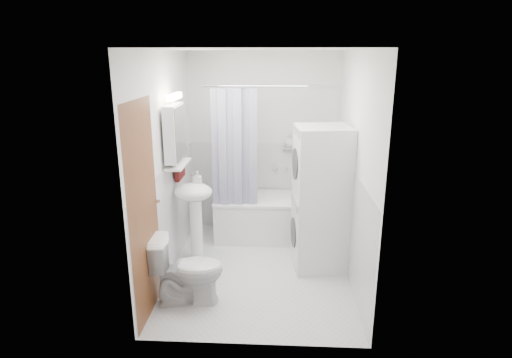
# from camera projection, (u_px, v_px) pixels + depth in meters

# --- Properties ---
(floor) EXTENTS (2.60, 2.60, 0.00)m
(floor) POSITION_uv_depth(u_px,v_px,m) (259.00, 270.00, 4.86)
(floor) COLOR silver
(floor) RESTS_ON ground
(room_walls) EXTENTS (2.60, 2.60, 2.60)m
(room_walls) POSITION_uv_depth(u_px,v_px,m) (259.00, 141.00, 4.44)
(room_walls) COLOR white
(room_walls) RESTS_ON ground
(wainscot) EXTENTS (1.98, 2.58, 2.58)m
(wainscot) POSITION_uv_depth(u_px,v_px,m) (260.00, 211.00, 4.97)
(wainscot) COLOR white
(wainscot) RESTS_ON ground
(door) EXTENTS (0.05, 2.00, 2.00)m
(door) POSITION_uv_depth(u_px,v_px,m) (157.00, 201.00, 4.10)
(door) COLOR brown
(door) RESTS_ON ground
(bathtub) EXTENTS (1.45, 0.69, 0.56)m
(bathtub) POSITION_uv_depth(u_px,v_px,m) (271.00, 215.00, 5.65)
(bathtub) COLOR white
(bathtub) RESTS_ON ground
(tub_spout) EXTENTS (0.04, 0.12, 0.04)m
(tub_spout) POSITION_uv_depth(u_px,v_px,m) (286.00, 168.00, 5.79)
(tub_spout) COLOR silver
(tub_spout) RESTS_ON room_walls
(curtain_rod) EXTENTS (1.63, 0.02, 0.02)m
(curtain_rod) POSITION_uv_depth(u_px,v_px,m) (272.00, 86.00, 4.90)
(curtain_rod) COLOR silver
(curtain_rod) RESTS_ON room_walls
(shower_curtain) EXTENTS (0.55, 0.02, 1.45)m
(shower_curtain) POSITION_uv_depth(u_px,v_px,m) (234.00, 150.00, 5.13)
(shower_curtain) COLOR #131644
(shower_curtain) RESTS_ON curtain_rod
(sink) EXTENTS (0.44, 0.37, 1.04)m
(sink) POSITION_uv_depth(u_px,v_px,m) (194.00, 204.00, 4.90)
(sink) COLOR white
(sink) RESTS_ON ground
(medicine_cabinet) EXTENTS (0.13, 0.50, 0.71)m
(medicine_cabinet) POSITION_uv_depth(u_px,v_px,m) (175.00, 131.00, 4.56)
(medicine_cabinet) COLOR white
(medicine_cabinet) RESTS_ON room_walls
(shelf) EXTENTS (0.18, 0.54, 0.02)m
(shelf) POSITION_uv_depth(u_px,v_px,m) (178.00, 164.00, 4.66)
(shelf) COLOR silver
(shelf) RESTS_ON room_walls
(shower_caddy) EXTENTS (0.22, 0.06, 0.02)m
(shower_caddy) POSITION_uv_depth(u_px,v_px,m) (291.00, 148.00, 5.70)
(shower_caddy) COLOR silver
(shower_caddy) RESTS_ON room_walls
(towel) EXTENTS (0.07, 0.33, 0.79)m
(towel) POSITION_uv_depth(u_px,v_px,m) (179.00, 144.00, 4.88)
(towel) COLOR #4C1811
(towel) RESTS_ON room_walls
(washer_dryer) EXTENTS (0.64, 0.63, 1.62)m
(washer_dryer) POSITION_uv_depth(u_px,v_px,m) (320.00, 199.00, 4.75)
(washer_dryer) COLOR white
(washer_dryer) RESTS_ON ground
(toilet) EXTENTS (0.74, 0.47, 0.68)m
(toilet) POSITION_uv_depth(u_px,v_px,m) (187.00, 270.00, 4.15)
(toilet) COLOR white
(toilet) RESTS_ON ground
(soap_pump) EXTENTS (0.08, 0.17, 0.08)m
(soap_pump) POSITION_uv_depth(u_px,v_px,m) (198.00, 182.00, 4.87)
(soap_pump) COLOR gray
(soap_pump) RESTS_ON sink
(shelf_bottle) EXTENTS (0.07, 0.18, 0.07)m
(shelf_bottle) POSITION_uv_depth(u_px,v_px,m) (175.00, 163.00, 4.51)
(shelf_bottle) COLOR gray
(shelf_bottle) RESTS_ON shelf
(shelf_cup) EXTENTS (0.10, 0.09, 0.10)m
(shelf_cup) POSITION_uv_depth(u_px,v_px,m) (180.00, 156.00, 4.76)
(shelf_cup) COLOR gray
(shelf_cup) RESTS_ON shelf
(shampoo_a) EXTENTS (0.13, 0.17, 0.13)m
(shampoo_a) POSITION_uv_depth(u_px,v_px,m) (290.00, 142.00, 5.68)
(shampoo_a) COLOR gray
(shampoo_a) RESTS_ON shower_caddy
(shampoo_b) EXTENTS (0.08, 0.21, 0.08)m
(shampoo_b) POSITION_uv_depth(u_px,v_px,m) (299.00, 144.00, 5.68)
(shampoo_b) COLOR navy
(shampoo_b) RESTS_ON shower_caddy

